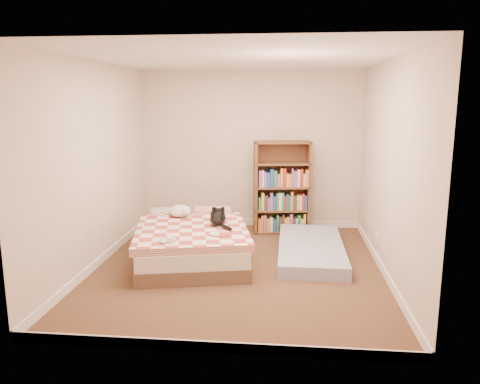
# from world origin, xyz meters

# --- Properties ---
(room) EXTENTS (3.51, 4.01, 2.51)m
(room) POSITION_xyz_m (0.00, 0.00, 1.20)
(room) COLOR #4C3520
(room) RESTS_ON ground
(bed) EXTENTS (1.68, 2.11, 0.50)m
(bed) POSITION_xyz_m (-0.62, 0.29, 0.23)
(bed) COLOR brown
(bed) RESTS_ON room
(bookshelf) EXTENTS (0.90, 0.42, 1.42)m
(bookshelf) POSITION_xyz_m (0.51, 1.65, 0.53)
(bookshelf) COLOR #523A1C
(bookshelf) RESTS_ON room
(floor_mattress) EXTENTS (0.85, 1.87, 0.17)m
(floor_mattress) POSITION_xyz_m (0.92, 0.55, 0.08)
(floor_mattress) COLOR #6979B0
(floor_mattress) RESTS_ON room
(black_cat) EXTENTS (0.27, 0.74, 0.17)m
(black_cat) POSITION_xyz_m (-0.30, 0.41, 0.52)
(black_cat) COLOR black
(black_cat) RESTS_ON bed
(white_dog) EXTENTS (0.34, 0.34, 0.16)m
(white_dog) POSITION_xyz_m (-0.87, 0.70, 0.53)
(white_dog) COLOR white
(white_dog) RESTS_ON bed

